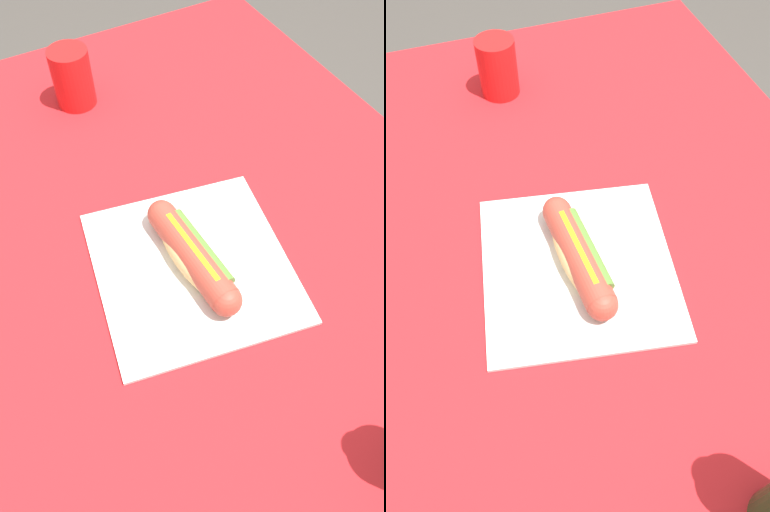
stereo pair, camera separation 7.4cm
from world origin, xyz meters
The scene contains 5 objects.
ground_plane centered at (0.00, 0.00, 0.00)m, with size 6.00×6.00×0.00m, color #47423D.
dining_table centered at (0.00, 0.00, 0.64)m, with size 1.22×0.94×0.77m.
paper_wrapper centered at (0.08, -0.04, 0.77)m, with size 0.31×0.29×0.01m, color silver.
hot_dog centered at (0.08, -0.04, 0.80)m, with size 0.23×0.06×0.05m.
drinking_cup centered at (-0.39, -0.04, 0.82)m, with size 0.08×0.08×0.11m, color red.
Camera 2 is at (0.49, -0.18, 1.40)m, focal length 34.74 mm.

